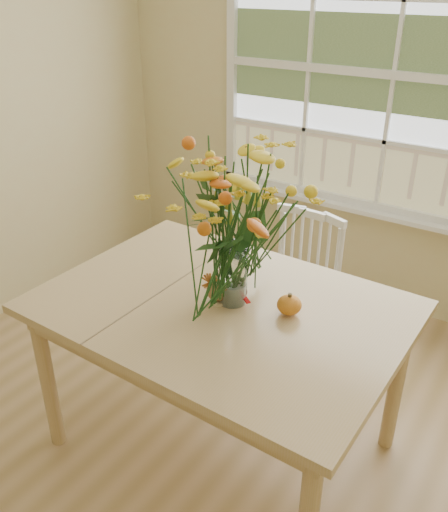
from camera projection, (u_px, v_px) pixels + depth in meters
The scene contains 8 objects.
wall_back at pixel (391, 108), 3.29m from camera, with size 4.00×0.02×2.70m, color beige.
window at pixel (394, 78), 3.18m from camera, with size 2.42×0.12×1.74m.
dining_table at pixel (221, 321), 2.37m from camera, with size 1.55×1.12×0.82m.
windsor_chair at pixel (299, 283), 3.09m from camera, with size 0.44×0.42×0.90m.
flower_vase at pixel (233, 215), 2.15m from camera, with size 0.57×0.57×0.68m.
pumpkin at pixel (289, 306), 2.23m from camera, with size 0.10×0.10×0.08m, color #C06D16.
turkey_figurine at pixel (218, 292), 2.31m from camera, with size 0.12×0.10×0.12m.
dark_gourd at pixel (239, 292), 2.34m from camera, with size 0.13×0.09×0.07m.
Camera 1 is at (1.00, -1.09, 2.08)m, focal length 38.00 mm.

